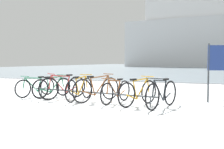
{
  "coord_description": "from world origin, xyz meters",
  "views": [
    {
      "loc": [
        2.19,
        -4.52,
        1.22
      ],
      "look_at": [
        -0.66,
        3.81,
        0.76
      ],
      "focal_mm": 39.2,
      "sensor_mm": 36.0,
      "label": 1
    }
  ],
  "objects_px": {
    "bicycle_2": "(63,87)",
    "bicycle_5": "(116,91)",
    "bicycle_1": "(52,87)",
    "bicycle_7": "(162,94)",
    "bicycle_4": "(97,89)",
    "info_sign": "(217,63)",
    "bicycle_6": "(138,92)",
    "bicycle_0": "(36,87)",
    "bicycle_3": "(80,89)"
  },
  "relations": [
    {
      "from": "bicycle_2",
      "to": "bicycle_6",
      "type": "bearing_deg",
      "value": -9.64
    },
    {
      "from": "bicycle_5",
      "to": "bicycle_7",
      "type": "relative_size",
      "value": 0.98
    },
    {
      "from": "bicycle_5",
      "to": "bicycle_4",
      "type": "bearing_deg",
      "value": 171.93
    },
    {
      "from": "bicycle_6",
      "to": "bicycle_7",
      "type": "bearing_deg",
      "value": -12.47
    },
    {
      "from": "bicycle_2",
      "to": "bicycle_6",
      "type": "distance_m",
      "value": 2.67
    },
    {
      "from": "bicycle_7",
      "to": "bicycle_6",
      "type": "bearing_deg",
      "value": 167.53
    },
    {
      "from": "bicycle_2",
      "to": "bicycle_7",
      "type": "xyz_separation_m",
      "value": [
        3.3,
        -0.6,
        -0.01
      ]
    },
    {
      "from": "bicycle_0",
      "to": "bicycle_6",
      "type": "relative_size",
      "value": 1.05
    },
    {
      "from": "bicycle_0",
      "to": "bicycle_7",
      "type": "relative_size",
      "value": 0.99
    },
    {
      "from": "bicycle_4",
      "to": "bicycle_6",
      "type": "height_order",
      "value": "bicycle_4"
    },
    {
      "from": "bicycle_1",
      "to": "info_sign",
      "type": "height_order",
      "value": "info_sign"
    },
    {
      "from": "bicycle_1",
      "to": "bicycle_6",
      "type": "height_order",
      "value": "bicycle_6"
    },
    {
      "from": "bicycle_5",
      "to": "info_sign",
      "type": "bearing_deg",
      "value": 20.52
    },
    {
      "from": "bicycle_5",
      "to": "bicycle_1",
      "type": "bearing_deg",
      "value": 170.39
    },
    {
      "from": "bicycle_7",
      "to": "info_sign",
      "type": "bearing_deg",
      "value": 44.6
    },
    {
      "from": "bicycle_6",
      "to": "bicycle_4",
      "type": "bearing_deg",
      "value": 167.47
    },
    {
      "from": "bicycle_0",
      "to": "bicycle_6",
      "type": "bearing_deg",
      "value": -8.98
    },
    {
      "from": "info_sign",
      "to": "bicycle_5",
      "type": "bearing_deg",
      "value": -159.48
    },
    {
      "from": "bicycle_5",
      "to": "bicycle_6",
      "type": "bearing_deg",
      "value": -16.4
    },
    {
      "from": "bicycle_7",
      "to": "bicycle_4",
      "type": "bearing_deg",
      "value": 167.49
    },
    {
      "from": "bicycle_4",
      "to": "bicycle_0",
      "type": "bearing_deg",
      "value": 173.03
    },
    {
      "from": "bicycle_7",
      "to": "bicycle_1",
      "type": "bearing_deg",
      "value": 168.59
    },
    {
      "from": "bicycle_3",
      "to": "bicycle_4",
      "type": "distance_m",
      "value": 0.61
    },
    {
      "from": "bicycle_2",
      "to": "info_sign",
      "type": "distance_m",
      "value": 4.88
    },
    {
      "from": "bicycle_3",
      "to": "bicycle_6",
      "type": "height_order",
      "value": "bicycle_6"
    },
    {
      "from": "bicycle_0",
      "to": "bicycle_1",
      "type": "relative_size",
      "value": 1.01
    },
    {
      "from": "bicycle_6",
      "to": "bicycle_3",
      "type": "bearing_deg",
      "value": 170.33
    },
    {
      "from": "bicycle_3",
      "to": "bicycle_5",
      "type": "distance_m",
      "value": 1.26
    },
    {
      "from": "bicycle_1",
      "to": "bicycle_7",
      "type": "relative_size",
      "value": 0.97
    },
    {
      "from": "bicycle_2",
      "to": "bicycle_1",
      "type": "bearing_deg",
      "value": 161.39
    },
    {
      "from": "bicycle_1",
      "to": "bicycle_2",
      "type": "height_order",
      "value": "bicycle_2"
    },
    {
      "from": "bicycle_4",
      "to": "bicycle_1",
      "type": "bearing_deg",
      "value": 169.84
    },
    {
      "from": "bicycle_7",
      "to": "info_sign",
      "type": "xyz_separation_m",
      "value": [
        1.44,
        1.42,
        0.81
      ]
    },
    {
      "from": "bicycle_3",
      "to": "info_sign",
      "type": "height_order",
      "value": "info_sign"
    },
    {
      "from": "bicycle_3",
      "to": "bicycle_4",
      "type": "relative_size",
      "value": 1.06
    },
    {
      "from": "bicycle_1",
      "to": "bicycle_3",
      "type": "distance_m",
      "value": 1.22
    },
    {
      "from": "bicycle_1",
      "to": "bicycle_7",
      "type": "xyz_separation_m",
      "value": [
        3.83,
        -0.77,
        0.02
      ]
    },
    {
      "from": "bicycle_1",
      "to": "bicycle_2",
      "type": "relative_size",
      "value": 0.98
    },
    {
      "from": "bicycle_2",
      "to": "bicycle_5",
      "type": "distance_m",
      "value": 1.93
    },
    {
      "from": "bicycle_1",
      "to": "bicycle_2",
      "type": "bearing_deg",
      "value": -18.61
    },
    {
      "from": "bicycle_6",
      "to": "bicycle_7",
      "type": "height_order",
      "value": "bicycle_7"
    },
    {
      "from": "bicycle_6",
      "to": "info_sign",
      "type": "xyz_separation_m",
      "value": [
        2.11,
        1.27,
        0.81
      ]
    },
    {
      "from": "bicycle_0",
      "to": "bicycle_6",
      "type": "distance_m",
      "value": 3.88
    },
    {
      "from": "bicycle_4",
      "to": "bicycle_5",
      "type": "distance_m",
      "value": 0.66
    },
    {
      "from": "bicycle_0",
      "to": "bicycle_5",
      "type": "bearing_deg",
      "value": -7.2
    },
    {
      "from": "bicycle_4",
      "to": "bicycle_7",
      "type": "bearing_deg",
      "value": -12.51
    },
    {
      "from": "bicycle_4",
      "to": "bicycle_5",
      "type": "height_order",
      "value": "bicycle_4"
    },
    {
      "from": "bicycle_6",
      "to": "info_sign",
      "type": "bearing_deg",
      "value": 31.12
    },
    {
      "from": "bicycle_0",
      "to": "bicycle_6",
      "type": "xyz_separation_m",
      "value": [
        3.83,
        -0.61,
        0.03
      ]
    },
    {
      "from": "bicycle_5",
      "to": "bicycle_7",
      "type": "xyz_separation_m",
      "value": [
        1.39,
        -0.36,
        0.03
      ]
    }
  ]
}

